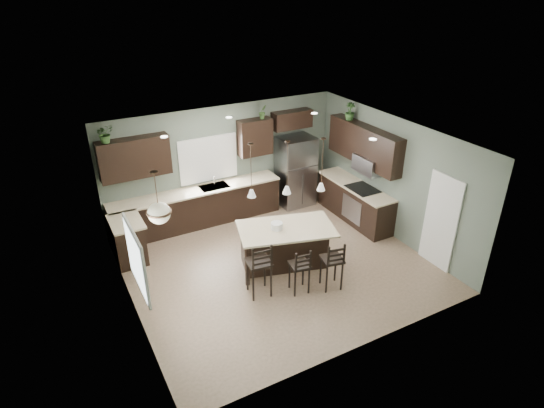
{
  "coord_description": "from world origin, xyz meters",
  "views": [
    {
      "loc": [
        -3.92,
        -7.05,
        5.57
      ],
      "look_at": [
        0.1,
        0.4,
        1.25
      ],
      "focal_mm": 30.0,
      "sensor_mm": 36.0,
      "label": 1
    }
  ],
  "objects_px": {
    "refrigerator": "(296,171)",
    "bar_stool_center": "(299,270)",
    "serving_dish": "(277,226)",
    "bar_stool_right": "(332,264)",
    "bar_stool_left": "(259,268)",
    "plant_back_left": "(105,134)",
    "kitchen_island": "(286,247)"
  },
  "relations": [
    {
      "from": "refrigerator",
      "to": "bar_stool_center",
      "type": "relative_size",
      "value": 1.86
    },
    {
      "from": "serving_dish",
      "to": "bar_stool_center",
      "type": "xyz_separation_m",
      "value": [
        -0.01,
        -0.92,
        -0.5
      ]
    },
    {
      "from": "bar_stool_right",
      "to": "serving_dish",
      "type": "bearing_deg",
      "value": 131.16
    },
    {
      "from": "serving_dish",
      "to": "bar_stool_right",
      "type": "relative_size",
      "value": 0.23
    },
    {
      "from": "bar_stool_left",
      "to": "bar_stool_right",
      "type": "relative_size",
      "value": 1.11
    },
    {
      "from": "bar_stool_center",
      "to": "bar_stool_right",
      "type": "bearing_deg",
      "value": -8.45
    },
    {
      "from": "serving_dish",
      "to": "plant_back_left",
      "type": "distance_m",
      "value": 4.04
    },
    {
      "from": "bar_stool_left",
      "to": "bar_stool_center",
      "type": "height_order",
      "value": "bar_stool_left"
    },
    {
      "from": "bar_stool_left",
      "to": "bar_stool_right",
      "type": "height_order",
      "value": "bar_stool_left"
    },
    {
      "from": "serving_dish",
      "to": "bar_stool_center",
      "type": "relative_size",
      "value": 0.24
    },
    {
      "from": "bar_stool_center",
      "to": "refrigerator",
      "type": "bearing_deg",
      "value": 68.81
    },
    {
      "from": "refrigerator",
      "to": "kitchen_island",
      "type": "xyz_separation_m",
      "value": [
        -1.7,
        -2.45,
        -0.46
      ]
    },
    {
      "from": "bar_stool_center",
      "to": "plant_back_left",
      "type": "relative_size",
      "value": 2.53
    },
    {
      "from": "bar_stool_center",
      "to": "kitchen_island",
      "type": "bearing_deg",
      "value": 85.55
    },
    {
      "from": "kitchen_island",
      "to": "plant_back_left",
      "type": "xyz_separation_m",
      "value": [
        -2.83,
        2.67,
        2.13
      ]
    },
    {
      "from": "refrigerator",
      "to": "kitchen_island",
      "type": "distance_m",
      "value": 3.02
    },
    {
      "from": "serving_dish",
      "to": "bar_stool_left",
      "type": "bearing_deg",
      "value": -139.23
    },
    {
      "from": "plant_back_left",
      "to": "refrigerator",
      "type": "bearing_deg",
      "value": -2.76
    },
    {
      "from": "bar_stool_center",
      "to": "bar_stool_right",
      "type": "height_order",
      "value": "bar_stool_right"
    },
    {
      "from": "refrigerator",
      "to": "kitchen_island",
      "type": "relative_size",
      "value": 0.95
    },
    {
      "from": "serving_dish",
      "to": "plant_back_left",
      "type": "xyz_separation_m",
      "value": [
        -2.64,
        2.61,
        1.6
      ]
    },
    {
      "from": "refrigerator",
      "to": "plant_back_left",
      "type": "distance_m",
      "value": 4.83
    },
    {
      "from": "refrigerator",
      "to": "serving_dish",
      "type": "height_order",
      "value": "refrigerator"
    },
    {
      "from": "bar_stool_left",
      "to": "plant_back_left",
      "type": "distance_m",
      "value": 4.26
    },
    {
      "from": "plant_back_left",
      "to": "serving_dish",
      "type": "bearing_deg",
      "value": -44.74
    },
    {
      "from": "refrigerator",
      "to": "serving_dish",
      "type": "xyz_separation_m",
      "value": [
        -1.89,
        -2.39,
        0.07
      ]
    },
    {
      "from": "kitchen_island",
      "to": "bar_stool_right",
      "type": "relative_size",
      "value": 1.83
    },
    {
      "from": "kitchen_island",
      "to": "refrigerator",
      "type": "bearing_deg",
      "value": 71.21
    },
    {
      "from": "bar_stool_left",
      "to": "bar_stool_center",
      "type": "bearing_deg",
      "value": -14.66
    },
    {
      "from": "kitchen_island",
      "to": "bar_stool_left",
      "type": "bearing_deg",
      "value": -132.19
    },
    {
      "from": "serving_dish",
      "to": "refrigerator",
      "type": "bearing_deg",
      "value": 51.74
    },
    {
      "from": "refrigerator",
      "to": "plant_back_left",
      "type": "relative_size",
      "value": 4.71
    }
  ]
}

